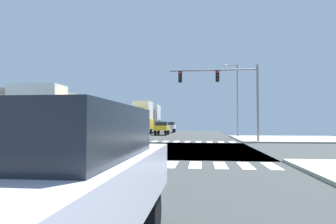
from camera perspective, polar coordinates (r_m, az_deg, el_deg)
The scene contains 14 objects.
ground at distance 19.63m, azimuth -3.80°, elevation -7.21°, with size 90.00×90.00×0.05m.
sidewalk_corner_ne at distance 32.69m, azimuth 23.48°, elevation -4.85°, with size 12.00×12.00×0.14m.
sidewalk_corner_nw at distance 35.36m, azimuth -21.39°, elevation -4.66°, with size 12.00×12.00×0.14m.
crosswalk_near at distance 12.62m, azimuth -10.96°, elevation -9.85°, with size 13.50×2.00×0.01m.
crosswalk_far at distance 26.85m, azimuth -1.54°, elevation -5.79°, with size 13.50×2.00×0.01m.
traffic_signal_mast at distance 26.41m, azimuth 10.73°, elevation 5.24°, with size 7.84×0.55×6.83m.
street_lamp at distance 35.73m, azimuth 13.09°, elevation 3.48°, with size 1.78×0.32×8.76m.
bank_building at distance 37.87m, azimuth -27.88°, elevation -0.63°, with size 15.39×11.06×5.09m.
sedan_farside_1 at distance 41.19m, azimuth -1.18°, elevation -2.98°, with size 1.80×4.30×1.88m.
sedan_crossing_2 at distance 51.72m, azimuth 0.39°, elevation -2.82°, with size 1.80×4.30×1.88m.
sedan_queued_3 at distance 3.28m, azimuth -21.05°, elevation -12.26°, with size 1.80×4.30×1.88m.
box_truck_leading_2 at distance 50.45m, azimuth -3.21°, elevation -1.18°, with size 2.40×7.20×4.85m.
box_truck_trailing_3 at distance 26.03m, azimuth -22.60°, elevation -0.10°, with size 7.20×2.40×4.85m.
box_truck_middle_4 at distance 42.18m, azimuth -5.13°, elevation -0.99°, with size 2.40×7.20×4.85m.
Camera 1 is at (3.48, -19.24, 1.70)m, focal length 31.11 mm.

